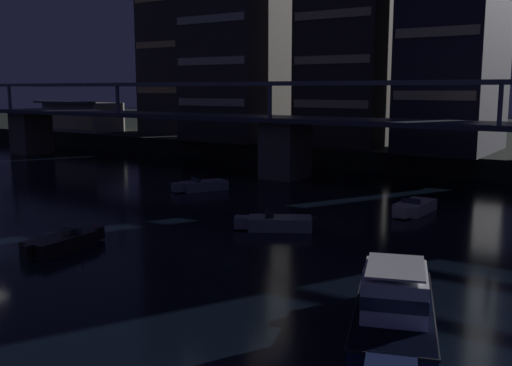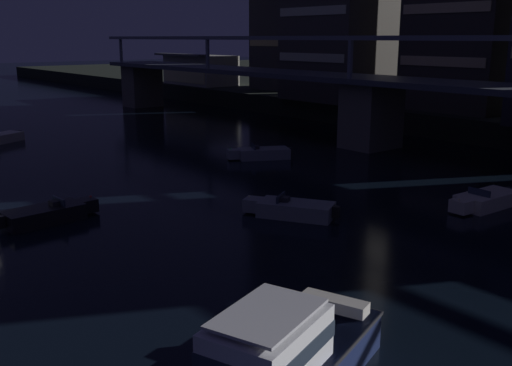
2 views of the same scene
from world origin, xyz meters
TOP-DOWN VIEW (x-y plane):
  - river_bridge at (-0.00, 32.35)m, footprint 86.72×6.40m
  - waterfront_pavilion at (-43.94, 44.26)m, footprint 12.40×7.40m
  - speedboat_near_center at (16.13, 23.07)m, footprint 2.00×5.22m
  - speedboat_mid_left at (-2.26, 22.06)m, footprint 3.45×4.92m
  - speedboat_mid_right at (3.34, 3.19)m, footprint 2.08×5.23m
  - speedboat_far_left at (10.61, 13.55)m, footprint 4.85×3.66m

SIDE VIEW (x-z plane):
  - speedboat_near_center at x=16.13m, z-range -0.17..0.99m
  - speedboat_mid_left at x=-2.26m, z-range -0.17..0.99m
  - speedboat_mid_right at x=3.34m, z-range -0.17..0.99m
  - speedboat_far_left at x=10.61m, z-range -0.17..0.99m
  - waterfront_pavilion at x=-43.94m, z-range 2.09..6.79m
  - river_bridge at x=0.00m, z-range -0.24..9.14m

